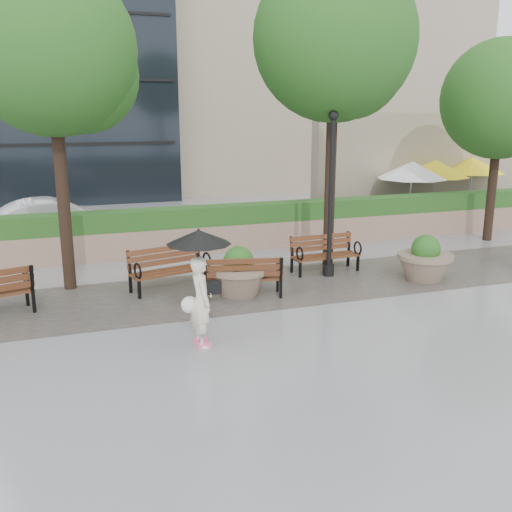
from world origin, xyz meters
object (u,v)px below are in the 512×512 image
object	(u,v)px
bench_3	(325,261)
car_right	(55,220)
planter_left	(239,276)
bench_2	(243,285)
pedestrian	(200,277)
planter_right	(425,262)
lamppost	(331,206)
bench_1	(170,277)

from	to	relation	value
bench_3	car_right	distance (m)	9.07
planter_left	bench_3	bearing A→B (deg)	21.92
bench_2	pedestrian	bearing A→B (deg)	70.02
planter_right	pedestrian	xyz separation A→B (m)	(-6.18, -2.16, 0.82)
bench_2	bench_3	world-z (taller)	bench_3
bench_2	bench_3	distance (m)	2.92
planter_left	bench_2	bearing A→B (deg)	-77.37
car_right	bench_3	bearing A→B (deg)	-143.15
planter_left	planter_right	xyz separation A→B (m)	(4.69, -0.38, 0.00)
lamppost	planter_left	bearing A→B (deg)	-164.64
bench_3	car_right	world-z (taller)	car_right
planter_left	pedestrian	bearing A→B (deg)	-120.55
bench_1	car_right	bearing A→B (deg)	96.05
bench_1	bench_3	size ratio (longest dim) A/B	1.09
lamppost	car_right	distance (m)	9.33
bench_1	planter_left	world-z (taller)	planter_left
bench_1	pedestrian	distance (m)	3.56
bench_3	lamppost	distance (m)	1.56
bench_1	pedestrian	world-z (taller)	pedestrian
bench_2	pedestrian	xyz separation A→B (m)	(-1.53, -2.37, 0.99)
bench_2	car_right	bearing A→B (deg)	-49.49
planter_left	planter_right	world-z (taller)	planter_right
bench_3	planter_left	world-z (taller)	planter_left
bench_1	lamppost	xyz separation A→B (m)	(4.01, -0.18, 1.50)
bench_3	pedestrian	world-z (taller)	pedestrian
planter_left	car_right	xyz separation A→B (m)	(-3.88, 7.33, 0.24)
bench_3	planter_right	size ratio (longest dim) A/B	1.33
bench_2	lamppost	distance (m)	3.11
bench_1	bench_3	world-z (taller)	bench_1
planter_left	car_right	distance (m)	8.30
bench_1	planter_right	distance (m)	6.23
bench_2	bench_3	bearing A→B (deg)	-141.88
bench_1	bench_2	world-z (taller)	bench_1
bench_2	lamppost	xyz separation A→B (m)	(2.57, 0.88, 1.51)
bench_2	planter_left	size ratio (longest dim) A/B	1.39
bench_3	pedestrian	xyz separation A→B (m)	(-4.17, -3.61, 0.99)
planter_left	car_right	bearing A→B (deg)	117.90
bench_1	bench_2	size ratio (longest dim) A/B	1.05
planter_left	car_right	size ratio (longest dim) A/B	0.32
bench_1	planter_right	xyz separation A→B (m)	(6.09, -1.27, 0.15)
car_right	planter_right	bearing A→B (deg)	-141.49
bench_2	pedestrian	size ratio (longest dim) A/B	0.89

